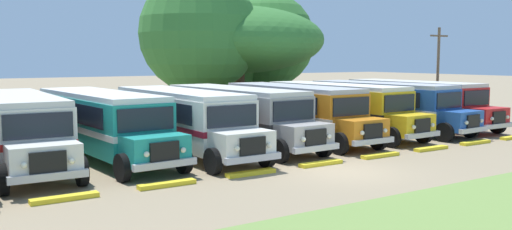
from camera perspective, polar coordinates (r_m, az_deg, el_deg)
ground_plane at (r=20.80m, az=9.31°, el=-5.89°), size 220.00×220.00×0.00m
parked_bus_slot_1 at (r=23.43m, az=-23.69°, el=-1.07°), size 2.89×10.86×2.82m
parked_bus_slot_2 at (r=24.01m, az=-15.92°, el=-0.63°), size 3.33×10.94×2.82m
parked_bus_slot_3 at (r=24.59m, az=-7.78°, el=-0.31°), size 2.89×10.86×2.82m
parked_bus_slot_4 at (r=26.50m, az=-1.99°, el=0.20°), size 3.15×10.90×2.82m
parked_bus_slot_5 at (r=28.55m, az=4.08°, el=0.61°), size 2.72×10.85×2.82m
parked_bus_slot_6 at (r=30.68m, az=8.69°, el=0.93°), size 3.07×10.89×2.82m
parked_bus_slot_7 at (r=32.86m, az=13.34°, el=1.17°), size 3.48×10.96×2.82m
parked_bus_slot_8 at (r=35.43m, az=16.51°, el=1.42°), size 2.69×10.84×2.82m
curb_wheelstop_1 at (r=17.39m, az=-19.52°, el=-8.27°), size 2.00×0.36×0.15m
curb_wheelstop_2 at (r=18.39m, az=-9.36°, el=-7.23°), size 2.00×0.36×0.15m
curb_wheelstop_3 at (r=19.90m, az=-0.54°, el=-6.13°), size 2.00×0.36×0.15m
curb_wheelstop_4 at (r=21.81m, az=6.87°, el=-5.10°), size 2.00×0.36×0.15m
curb_wheelstop_5 at (r=24.02m, az=12.98°, el=-4.18°), size 2.00×0.36×0.15m
curb_wheelstop_6 at (r=26.47m, az=18.00°, el=-3.39°), size 2.00×0.36×0.15m
curb_wheelstop_7 at (r=29.08m, az=22.14°, el=-2.71°), size 2.00×0.36×0.15m
broad_shade_tree at (r=41.64m, az=-2.61°, el=7.89°), size 15.69×13.27×10.20m
utility_pole at (r=41.18m, az=18.64°, el=4.59°), size 1.80×0.20×6.46m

